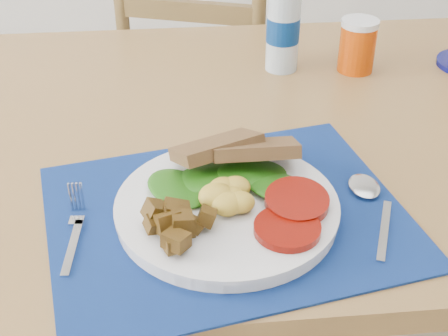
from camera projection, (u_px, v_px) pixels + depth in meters
name	position (u px, v px, depth m)	size (l,w,h in m)	color
table	(270.00, 161.00, 1.13)	(1.40, 0.90, 0.75)	brown
chair_far	(201.00, 47.00, 1.78)	(0.53, 0.52, 1.15)	#503B1D
placemat	(227.00, 215.00, 0.86)	(0.48, 0.38, 0.00)	black
breakfast_plate	(223.00, 204.00, 0.85)	(0.30, 0.30, 0.07)	silver
fork	(75.00, 230.00, 0.83)	(0.02, 0.15, 0.00)	#B2B5BA
spoon	(370.00, 200.00, 0.88)	(0.06, 0.19, 0.01)	#B2B5BA
water_bottle	(283.00, 22.00, 1.20)	(0.07, 0.07, 0.22)	#ADBFCC
juice_glass	(357.00, 47.00, 1.23)	(0.07, 0.07, 0.10)	#B93C04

